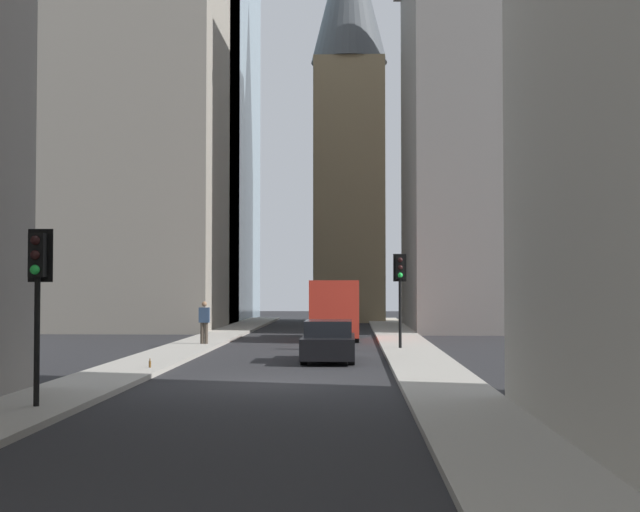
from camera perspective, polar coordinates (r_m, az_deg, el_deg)
ground_plane at (r=23.77m, az=-3.28°, el=-8.19°), size 135.00×135.00×0.00m
sidewalk_right at (r=24.58m, az=-13.88°, el=-7.76°), size 90.00×2.20×0.14m
sidewalk_left at (r=23.77m, az=7.69°, el=-8.01°), size 90.00×2.20×0.14m
building_left_far at (r=55.12m, az=10.91°, el=9.11°), size 14.35×10.50×26.22m
building_right_far at (r=56.55m, az=-11.21°, el=9.24°), size 14.13×10.50×27.02m
church_spire at (r=65.77m, az=1.89°, el=9.59°), size 5.59×5.59×30.10m
delivery_truck at (r=42.82m, az=0.99°, el=-3.45°), size 6.46×2.25×2.84m
sedan_black at (r=30.40m, az=0.56°, el=-5.57°), size 4.30×1.78×1.42m
traffic_light_foreground at (r=19.00m, az=-17.73°, el=-1.21°), size 0.43×0.52×3.63m
traffic_light_midblock at (r=35.22m, az=5.17°, el=-1.47°), size 0.43×0.52×3.73m
pedestrian at (r=37.93m, az=-7.47°, el=-4.14°), size 0.26×0.44×1.79m
discarded_bottle at (r=27.24m, az=-10.90°, el=-6.83°), size 0.07×0.07×0.27m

